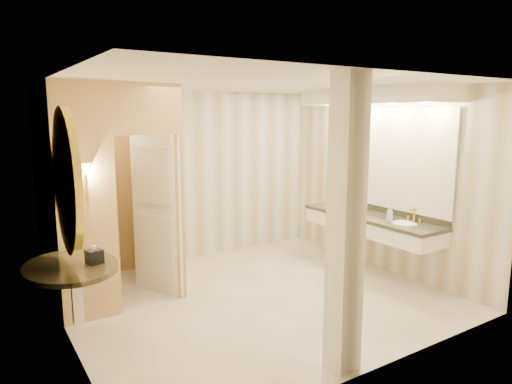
% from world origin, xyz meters
% --- Properties ---
extents(floor, '(4.50, 4.50, 0.00)m').
position_xyz_m(floor, '(0.00, 0.00, 0.00)').
color(floor, white).
rests_on(floor, ground).
extents(ceiling, '(4.50, 4.50, 0.00)m').
position_xyz_m(ceiling, '(0.00, 0.00, 2.70)').
color(ceiling, silver).
rests_on(ceiling, wall_back).
extents(wall_back, '(4.50, 0.02, 2.70)m').
position_xyz_m(wall_back, '(0.00, 2.00, 1.35)').
color(wall_back, beige).
rests_on(wall_back, floor).
extents(wall_front, '(4.50, 0.02, 2.70)m').
position_xyz_m(wall_front, '(0.00, -2.00, 1.35)').
color(wall_front, beige).
rests_on(wall_front, floor).
extents(wall_left, '(0.02, 4.00, 2.70)m').
position_xyz_m(wall_left, '(-2.25, 0.00, 1.35)').
color(wall_left, beige).
rests_on(wall_left, floor).
extents(wall_right, '(0.02, 4.00, 2.70)m').
position_xyz_m(wall_right, '(2.25, 0.00, 1.35)').
color(wall_right, beige).
rests_on(wall_right, floor).
extents(toilet_closet, '(1.50, 1.55, 2.70)m').
position_xyz_m(toilet_closet, '(-1.13, 0.97, 1.39)').
color(toilet_closet, '#F5CE80').
rests_on(toilet_closet, floor).
extents(wall_sconce, '(0.14, 0.14, 0.42)m').
position_xyz_m(wall_sconce, '(-1.93, 0.43, 1.73)').
color(wall_sconce, '#D28C43').
rests_on(wall_sconce, toilet_closet).
extents(vanity, '(0.75, 2.45, 2.09)m').
position_xyz_m(vanity, '(1.98, -0.08, 1.63)').
color(vanity, white).
rests_on(vanity, floor).
extents(console_shelf, '(1.11, 1.11, 2.00)m').
position_xyz_m(console_shelf, '(-2.21, -0.08, 1.35)').
color(console_shelf, black).
rests_on(console_shelf, floor).
extents(pillar, '(0.25, 0.25, 2.70)m').
position_xyz_m(pillar, '(-0.22, -1.80, 1.35)').
color(pillar, white).
rests_on(pillar, floor).
extents(tissue_box, '(0.17, 0.17, 0.14)m').
position_xyz_m(tissue_box, '(-2.02, -0.16, 0.94)').
color(tissue_box, black).
rests_on(tissue_box, console_shelf).
extents(toilet, '(0.44, 0.74, 0.74)m').
position_xyz_m(toilet, '(-1.67, 1.72, 0.37)').
color(toilet, white).
rests_on(toilet, floor).
extents(soap_bottle_a, '(0.08, 0.09, 0.14)m').
position_xyz_m(soap_bottle_a, '(1.83, 0.05, 0.95)').
color(soap_bottle_a, beige).
rests_on(soap_bottle_a, vanity).
extents(soap_bottle_b, '(0.13, 0.13, 0.13)m').
position_xyz_m(soap_bottle_b, '(1.94, 0.34, 0.94)').
color(soap_bottle_b, silver).
rests_on(soap_bottle_b, vanity).
extents(soap_bottle_c, '(0.11, 0.11, 0.22)m').
position_xyz_m(soap_bottle_c, '(1.84, -0.52, 0.98)').
color(soap_bottle_c, '#C6B28C').
rests_on(soap_bottle_c, vanity).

